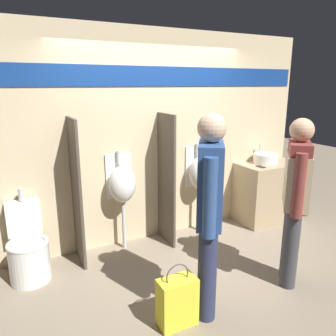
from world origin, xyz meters
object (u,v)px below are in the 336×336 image
urinal_far (200,173)px  cell_phone (261,167)px  toilet (28,250)px  person_in_vest (296,191)px  person_with_lanyard (209,209)px  sink_basin (265,158)px  urinal_near_counter (122,184)px  shopping_bag (177,302)px

urinal_far → cell_phone: bearing=-15.8°
toilet → person_in_vest: size_ratio=0.55×
cell_phone → person_with_lanyard: 2.13m
toilet → person_with_lanyard: bearing=-43.3°
sink_basin → urinal_near_counter: size_ratio=0.29×
urinal_far → shopping_bag: (-1.18, -1.53, -0.62)m
urinal_far → toilet: bearing=-175.5°
urinal_near_counter → urinal_far: same height
sink_basin → person_with_lanyard: bearing=-143.9°
cell_phone → person_in_vest: 1.43m
toilet → sink_basin: bearing=1.7°
urinal_near_counter → person_with_lanyard: 1.53m
person_in_vest → shopping_bag: person_in_vest is taller
cell_phone → urinal_far: size_ratio=0.11×
urinal_near_counter → toilet: 1.26m
sink_basin → cell_phone: (-0.24, -0.17, -0.06)m
sink_basin → toilet: bearing=-178.3°
person_with_lanyard → shopping_bag: bearing=130.2°
urinal_near_counter → toilet: size_ratio=1.32×
cell_phone → person_in_vest: person_in_vest is taller
sink_basin → person_with_lanyard: (-1.95, -1.42, 0.04)m
cell_phone → urinal_far: urinal_far is taller
toilet → shopping_bag: toilet is taller
urinal_near_counter → urinal_far: bearing=0.0°
urinal_near_counter → shopping_bag: urinal_near_counter is taller
toilet → shopping_bag: size_ratio=1.63×
cell_phone → urinal_near_counter: size_ratio=0.11×
person_in_vest → sink_basin: bearing=10.6°
cell_phone → shopping_bag: bearing=-147.7°
urinal_far → urinal_near_counter: bearing=180.0°
cell_phone → person_in_vest: size_ratio=0.08×
person_in_vest → person_with_lanyard: size_ratio=0.95×
person_in_vest → urinal_near_counter: bearing=84.8°
sink_basin → toilet: 3.41m
urinal_near_counter → person_in_vest: size_ratio=0.72×
urinal_near_counter → person_with_lanyard: bearing=-79.8°
person_in_vest → shopping_bag: (-1.35, -0.04, -0.78)m
urinal_far → toilet: size_ratio=1.32×
urinal_near_counter → shopping_bag: bearing=-92.0°
person_with_lanyard → sink_basin: bearing=-19.9°
sink_basin → person_in_vest: 1.69m
cell_phone → urinal_far: (-0.85, 0.24, -0.05)m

